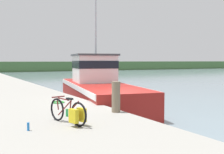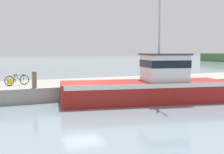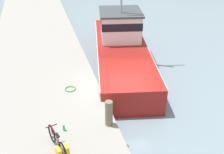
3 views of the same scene
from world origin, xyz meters
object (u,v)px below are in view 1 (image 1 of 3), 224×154
(water_bottle_by_bike, at_px, (28,127))
(fishing_boat_main, at_px, (97,87))
(boat_red_outer, at_px, (102,71))
(bicycle_touring, at_px, (71,112))
(mooring_post, at_px, (116,97))
(water_bottle_on_curb, at_px, (67,113))

(water_bottle_by_bike, bearing_deg, fishing_boat_main, 54.69)
(boat_red_outer, relative_size, bicycle_touring, 3.50)
(boat_red_outer, relative_size, water_bottle_by_bike, 27.96)
(fishing_boat_main, relative_size, boat_red_outer, 2.18)
(fishing_boat_main, height_order, bicycle_touring, fishing_boat_main)
(bicycle_touring, distance_m, mooring_post, 2.38)
(fishing_boat_main, bearing_deg, bicycle_touring, -108.64)
(boat_red_outer, bearing_deg, mooring_post, 115.98)
(fishing_boat_main, xyz_separation_m, boat_red_outer, (17.04, 33.85, -0.32))
(fishing_boat_main, relative_size, bicycle_touring, 7.63)
(fishing_boat_main, xyz_separation_m, water_bottle_on_curb, (-4.59, -7.33, -0.02))
(mooring_post, relative_size, water_bottle_on_curb, 4.43)
(fishing_boat_main, distance_m, water_bottle_on_curb, 8.65)
(bicycle_touring, height_order, mooring_post, mooring_post)
(bicycle_touring, bearing_deg, water_bottle_on_curb, 60.28)
(boat_red_outer, bearing_deg, water_bottle_on_curb, 113.92)
(fishing_boat_main, relative_size, mooring_post, 12.01)
(fishing_boat_main, relative_size, water_bottle_by_bike, 61.05)
(mooring_post, xyz_separation_m, water_bottle_on_curb, (-1.81, 0.09, -0.43))
(mooring_post, bearing_deg, boat_red_outer, 64.35)
(boat_red_outer, distance_m, bicycle_touring, 47.70)
(water_bottle_on_curb, bearing_deg, bicycle_touring, -104.21)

